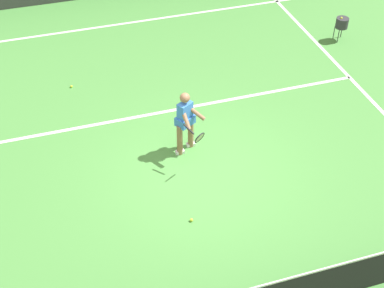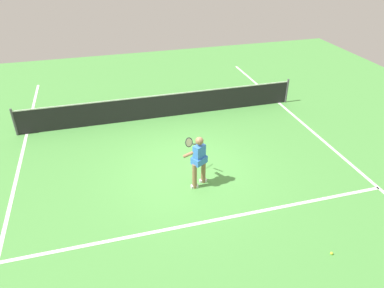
{
  "view_description": "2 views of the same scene",
  "coord_description": "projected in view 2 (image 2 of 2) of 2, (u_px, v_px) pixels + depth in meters",
  "views": [
    {
      "loc": [
        2.77,
        8.24,
        8.18
      ],
      "look_at": [
        0.25,
        0.16,
        0.97
      ],
      "focal_mm": 51.37,
      "sensor_mm": 36.0,
      "label": 1
    },
    {
      "loc": [
        -2.28,
        -8.64,
        6.26
      ],
      "look_at": [
        0.1,
        -0.1,
        0.96
      ],
      "focal_mm": 33.72,
      "sensor_mm": 36.0,
      "label": 2
    }
  ],
  "objects": [
    {
      "name": "sideline_left_marking",
      "position": [
        12.0,
        198.0,
        9.74
      ],
      "size": [
        0.1,
        17.07,
        0.01
      ],
      "primitive_type": "cube",
      "color": "white",
      "rests_on": "ground"
    },
    {
      "name": "tennis_player",
      "position": [
        199.0,
        159.0,
        9.85
      ],
      "size": [
        0.68,
        1.14,
        1.55
      ],
      "color": "#8C6647",
      "rests_on": "ground"
    },
    {
      "name": "ground_plane",
      "position": [
        188.0,
        170.0,
        10.88
      ],
      "size": [
        24.8,
        24.8,
        0.0
      ],
      "primitive_type": "plane",
      "color": "#4C9342"
    },
    {
      "name": "tennis_ball_mid",
      "position": [
        196.0,
        145.0,
        12.1
      ],
      "size": [
        0.07,
        0.07,
        0.07
      ],
      "primitive_type": "sphere",
      "color": "#D1E533",
      "rests_on": "ground"
    },
    {
      "name": "service_line_marking",
      "position": [
        212.0,
        221.0,
        8.99
      ],
      "size": [
        9.88,
        0.1,
        0.01
      ],
      "primitive_type": "cube",
      "color": "white",
      "rests_on": "ground"
    },
    {
      "name": "court_net",
      "position": [
        163.0,
        106.0,
        13.7
      ],
      "size": [
        10.56,
        0.08,
        1.01
      ],
      "color": "#4C4C51",
      "rests_on": "ground"
    },
    {
      "name": "tennis_ball_near",
      "position": [
        332.0,
        253.0,
        8.05
      ],
      "size": [
        0.07,
        0.07,
        0.07
      ],
      "primitive_type": "sphere",
      "color": "#D1E533",
      "rests_on": "ground"
    },
    {
      "name": "sideline_right_marking",
      "position": [
        331.0,
        147.0,
        12.02
      ],
      "size": [
        0.1,
        17.07,
        0.01
      ],
      "primitive_type": "cube",
      "color": "white",
      "rests_on": "ground"
    }
  ]
}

